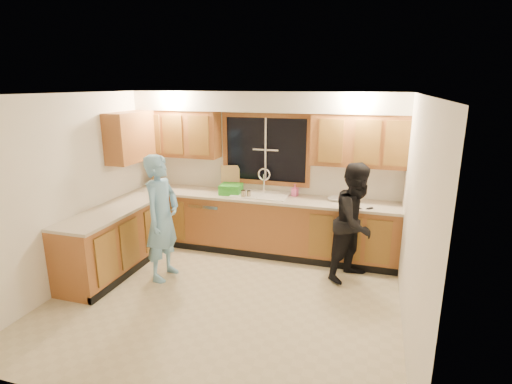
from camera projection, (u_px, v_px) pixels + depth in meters
floor at (224, 300)px, 4.98m from camera, size 4.20×4.20×0.00m
ceiling at (220, 94)px, 4.33m from camera, size 4.20×4.20×0.00m
wall_back at (266, 171)px, 6.41m from camera, size 4.20×0.00×4.20m
wall_left at (73, 191)px, 5.25m from camera, size 0.00×3.80×3.80m
wall_right at (414, 221)px, 4.07m from camera, size 0.00×3.80×3.80m
base_cabinets_back at (260, 225)px, 6.35m from camera, size 4.20×0.60×0.88m
base_cabinets_left at (115, 241)px, 5.70m from camera, size 0.60×1.90×0.88m
countertop_back at (260, 197)px, 6.21m from camera, size 4.20×0.63×0.04m
countertop_left at (113, 210)px, 5.57m from camera, size 0.63×1.90×0.04m
upper_cabinets_left at (179, 133)px, 6.51m from camera, size 1.35×0.33×0.75m
upper_cabinets_right at (359, 140)px, 5.71m from camera, size 1.35×0.33×0.75m
upper_cabinets_return at (130, 137)px, 6.09m from camera, size 0.33×0.90×0.75m
soffit at (263, 102)px, 5.96m from camera, size 4.20×0.35×0.30m
window_frame at (266, 150)px, 6.31m from camera, size 1.44×0.03×1.14m
sink at (261, 199)px, 6.24m from camera, size 0.86×0.52×0.57m
dishwasher at (211, 222)px, 6.58m from camera, size 0.60×0.56×0.82m
stove at (88, 256)px, 5.17m from camera, size 0.58×0.75×0.90m
man at (162, 218)px, 5.37m from camera, size 0.45×0.65×1.73m
woman at (356, 222)px, 5.35m from camera, size 0.95×1.00×1.62m
knife_block at (156, 180)px, 6.74m from camera, size 0.15×0.13×0.23m
cutting_board at (230, 178)px, 6.53m from camera, size 0.32×0.20×0.40m
dish_crate at (231, 189)px, 6.32m from camera, size 0.35×0.33×0.15m
soap_bottle at (295, 190)px, 6.19m from camera, size 0.10×0.11×0.19m
bowl at (335, 199)px, 5.96m from camera, size 0.26×0.26×0.05m
can_left at (243, 194)px, 6.07m from camera, size 0.07×0.07×0.13m
can_right at (249, 194)px, 6.10m from camera, size 0.08×0.08×0.11m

